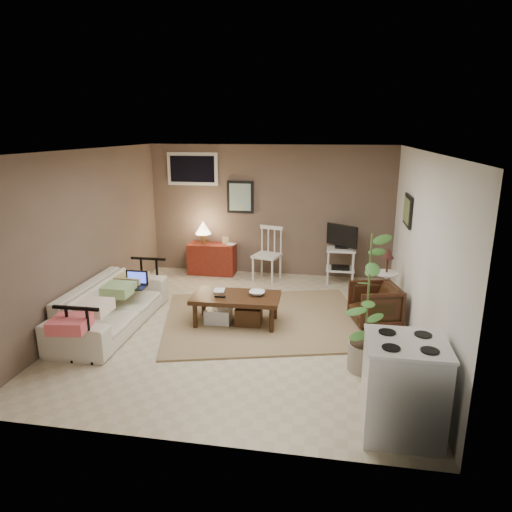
% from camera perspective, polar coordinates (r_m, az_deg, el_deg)
% --- Properties ---
extents(floor, '(5.00, 5.00, 0.00)m').
position_cam_1_polar(floor, '(6.45, -1.50, -8.75)').
color(floor, '#C1B293').
rests_on(floor, ground).
extents(art_back, '(0.50, 0.03, 0.60)m').
position_cam_1_polar(art_back, '(8.50, -1.98, 7.38)').
color(art_back, black).
extents(art_right, '(0.03, 0.60, 0.45)m').
position_cam_1_polar(art_right, '(6.99, 18.45, 5.41)').
color(art_right, black).
extents(window, '(0.96, 0.03, 0.60)m').
position_cam_1_polar(window, '(8.67, -7.94, 10.73)').
color(window, silver).
extents(rug, '(3.28, 2.88, 0.03)m').
position_cam_1_polar(rug, '(6.63, 1.04, -7.94)').
color(rug, '#9C7D5A').
rests_on(rug, floor).
extents(coffee_table, '(1.23, 0.66, 0.46)m').
position_cam_1_polar(coffee_table, '(6.41, -2.60, -6.44)').
color(coffee_table, '#3B1E10').
rests_on(coffee_table, floor).
extents(sofa, '(0.62, 2.14, 0.83)m').
position_cam_1_polar(sofa, '(6.59, -17.68, -5.06)').
color(sofa, beige).
rests_on(sofa, floor).
extents(sofa_pillows, '(0.41, 2.03, 0.14)m').
position_cam_1_polar(sofa_pillows, '(6.33, -18.34, -5.04)').
color(sofa_pillows, '#F4DFCA').
rests_on(sofa_pillows, sofa).
extents(sofa_end_rails, '(0.57, 2.13, 0.72)m').
position_cam_1_polar(sofa_end_rails, '(6.56, -16.67, -5.63)').
color(sofa_end_rails, black).
rests_on(sofa_end_rails, floor).
extents(laptop, '(0.33, 0.24, 0.22)m').
position_cam_1_polar(laptop, '(6.78, -14.81, -3.18)').
color(laptop, black).
rests_on(laptop, sofa).
extents(red_console, '(0.88, 0.39, 1.01)m').
position_cam_1_polar(red_console, '(8.66, -5.61, 0.03)').
color(red_console, maroon).
rests_on(red_console, floor).
extents(spindle_chair, '(0.54, 0.54, 0.97)m').
position_cam_1_polar(spindle_chair, '(8.24, 1.42, 0.06)').
color(spindle_chair, silver).
rests_on(spindle_chair, floor).
extents(tv_stand, '(0.53, 0.42, 1.05)m').
position_cam_1_polar(tv_stand, '(8.19, 10.58, 0.43)').
color(tv_stand, silver).
rests_on(tv_stand, floor).
extents(side_table, '(0.36, 0.36, 0.97)m').
position_cam_1_polar(side_table, '(7.13, 16.02, -1.86)').
color(side_table, silver).
rests_on(side_table, floor).
extents(armchair, '(0.71, 0.74, 0.63)m').
position_cam_1_polar(armchair, '(6.63, 14.64, -5.65)').
color(armchair, black).
rests_on(armchair, floor).
extents(potted_plant, '(0.40, 0.40, 1.62)m').
position_cam_1_polar(potted_plant, '(5.17, 13.80, -5.22)').
color(potted_plant, gray).
rests_on(potted_plant, floor).
extents(stove, '(0.69, 0.65, 0.91)m').
position_cam_1_polar(stove, '(4.39, 17.91, -15.38)').
color(stove, silver).
rests_on(stove, floor).
extents(bowl, '(0.22, 0.05, 0.22)m').
position_cam_1_polar(bowl, '(6.33, 0.13, -3.94)').
color(bowl, '#3B1E10').
rests_on(bowl, coffee_table).
extents(book_table, '(0.16, 0.03, 0.21)m').
position_cam_1_polar(book_table, '(6.51, -5.33, -3.48)').
color(book_table, '#3B1E10').
rests_on(book_table, coffee_table).
extents(book_console, '(0.15, 0.04, 0.20)m').
position_cam_1_polar(book_console, '(8.50, -3.57, 2.11)').
color(book_console, '#3B1E10').
rests_on(book_console, red_console).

